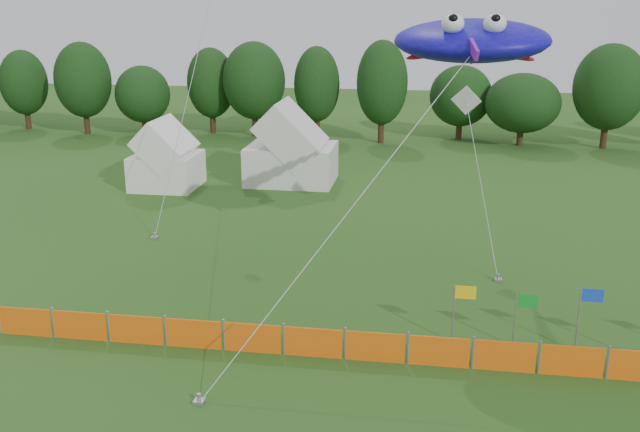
# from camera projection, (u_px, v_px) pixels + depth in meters

# --- Properties ---
(treeline) EXTENTS (104.57, 8.78, 8.36)m
(treeline) POSITION_uv_depth(u_px,v_px,m) (415.00, 90.00, 56.97)
(treeline) COLOR #382314
(treeline) RESTS_ON ground
(tent_left) EXTENTS (3.85, 3.85, 3.40)m
(tent_left) POSITION_uv_depth(u_px,v_px,m) (166.00, 160.00, 43.45)
(tent_left) COLOR white
(tent_left) RESTS_ON ground
(tent_right) EXTENTS (5.48, 4.39, 3.87)m
(tent_right) POSITION_uv_depth(u_px,v_px,m) (291.00, 152.00, 44.60)
(tent_right) COLOR silver
(tent_right) RESTS_ON ground
(barrier_fence) EXTENTS (21.90, 0.06, 1.00)m
(barrier_fence) POSITION_uv_depth(u_px,v_px,m) (313.00, 342.00, 22.88)
(barrier_fence) COLOR #E85C0C
(barrier_fence) RESTS_ON ground
(flag_row) EXTENTS (8.73, 0.52, 2.19)m
(flag_row) POSITION_uv_depth(u_px,v_px,m) (584.00, 313.00, 22.98)
(flag_row) COLOR gray
(flag_row) RESTS_ON ground
(stingray_kite) EXTENTS (10.75, 16.77, 10.68)m
(stingray_kite) POSITION_uv_depth(u_px,v_px,m) (471.00, 40.00, 25.57)
(stingray_kite) COLOR #190ECB
(stingray_kite) RESTS_ON ground
(small_kite_white) EXTENTS (2.35, 4.30, 7.51)m
(small_kite_white) POSITION_uv_depth(u_px,v_px,m) (473.00, 141.00, 30.76)
(small_kite_white) COLOR white
(small_kite_white) RESTS_ON ground
(small_kite_dark) EXTENTS (2.67, 6.69, 13.98)m
(small_kite_dark) POSITION_uv_depth(u_px,v_px,m) (196.00, 59.00, 35.56)
(small_kite_dark) COLOR black
(small_kite_dark) RESTS_ON ground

